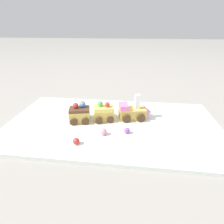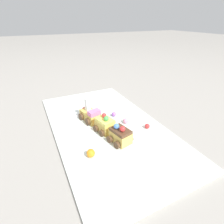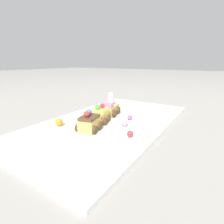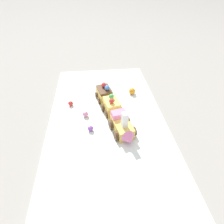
{
  "view_description": "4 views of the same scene",
  "coord_description": "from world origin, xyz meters",
  "px_view_note": "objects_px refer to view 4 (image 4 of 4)",
  "views": [
    {
      "loc": [
        0.07,
        -0.59,
        0.35
      ],
      "look_at": [
        -0.0,
        -0.0,
        0.06
      ],
      "focal_mm": 28.0,
      "sensor_mm": 36.0,
      "label": 1
    },
    {
      "loc": [
        -0.6,
        0.27,
        0.44
      ],
      "look_at": [
        -0.0,
        -0.03,
        0.07
      ],
      "focal_mm": 28.0,
      "sensor_mm": 36.0,
      "label": 2
    },
    {
      "loc": [
        -0.58,
        -0.39,
        0.25
      ],
      "look_at": [
        -0.04,
        -0.04,
        0.07
      ],
      "focal_mm": 28.0,
      "sensor_mm": 36.0,
      "label": 3
    },
    {
      "loc": [
        0.51,
        -0.03,
        0.48
      ],
      "look_at": [
        0.02,
        0.02,
        0.06
      ],
      "focal_mm": 28.0,
      "sensor_mm": 36.0,
      "label": 4
    }
  ],
  "objects_px": {
    "gumball_purple": "(90,128)",
    "gumball_red": "(71,103)",
    "gumball_orange": "(132,91)",
    "gumball_pink": "(85,114)",
    "cake_train_locomotive": "(123,128)",
    "cake_car_lemon": "(112,106)",
    "cake_car_chocolate": "(105,94)"
  },
  "relations": [
    {
      "from": "gumball_purple",
      "to": "gumball_red",
      "type": "height_order",
      "value": "same"
    },
    {
      "from": "gumball_orange",
      "to": "gumball_red",
      "type": "bearing_deg",
      "value": -78.27
    },
    {
      "from": "gumball_pink",
      "to": "gumball_red",
      "type": "distance_m",
      "value": 0.1
    },
    {
      "from": "gumball_pink",
      "to": "gumball_red",
      "type": "height_order",
      "value": "gumball_pink"
    },
    {
      "from": "cake_train_locomotive",
      "to": "gumball_orange",
      "type": "distance_m",
      "value": 0.25
    },
    {
      "from": "cake_car_lemon",
      "to": "gumball_pink",
      "type": "bearing_deg",
      "value": -94.38
    },
    {
      "from": "gumball_purple",
      "to": "gumball_red",
      "type": "bearing_deg",
      "value": -152.32
    },
    {
      "from": "cake_car_lemon",
      "to": "cake_car_chocolate",
      "type": "distance_m",
      "value": 0.09
    },
    {
      "from": "cake_car_lemon",
      "to": "gumball_purple",
      "type": "xyz_separation_m",
      "value": [
        0.1,
        -0.09,
        -0.02
      ]
    },
    {
      "from": "cake_car_chocolate",
      "to": "gumball_red",
      "type": "relative_size",
      "value": 4.19
    },
    {
      "from": "gumball_pink",
      "to": "cake_car_chocolate",
      "type": "bearing_deg",
      "value": 140.83
    },
    {
      "from": "cake_car_lemon",
      "to": "cake_car_chocolate",
      "type": "height_order",
      "value": "cake_car_lemon"
    },
    {
      "from": "gumball_pink",
      "to": "cake_car_lemon",
      "type": "bearing_deg",
      "value": 98.19
    },
    {
      "from": "cake_train_locomotive",
      "to": "gumball_red",
      "type": "height_order",
      "value": "cake_train_locomotive"
    },
    {
      "from": "gumball_purple",
      "to": "gumball_orange",
      "type": "bearing_deg",
      "value": 137.63
    },
    {
      "from": "cake_car_chocolate",
      "to": "gumball_orange",
      "type": "xyz_separation_m",
      "value": [
        -0.03,
        0.13,
        -0.01
      ]
    },
    {
      "from": "cake_car_lemon",
      "to": "cake_car_chocolate",
      "type": "xyz_separation_m",
      "value": [
        -0.09,
        -0.02,
        -0.0
      ]
    },
    {
      "from": "cake_train_locomotive",
      "to": "gumball_orange",
      "type": "height_order",
      "value": "cake_train_locomotive"
    },
    {
      "from": "gumball_orange",
      "to": "gumball_red",
      "type": "distance_m",
      "value": 0.29
    },
    {
      "from": "cake_car_chocolate",
      "to": "gumball_pink",
      "type": "distance_m",
      "value": 0.14
    },
    {
      "from": "cake_car_chocolate",
      "to": "gumball_purple",
      "type": "height_order",
      "value": "cake_car_chocolate"
    },
    {
      "from": "gumball_pink",
      "to": "gumball_red",
      "type": "xyz_separation_m",
      "value": [
        -0.08,
        -0.06,
        -0.0
      ]
    },
    {
      "from": "gumball_purple",
      "to": "cake_train_locomotive",
      "type": "bearing_deg",
      "value": 78.06
    },
    {
      "from": "gumball_pink",
      "to": "cake_train_locomotive",
      "type": "bearing_deg",
      "value": 52.17
    },
    {
      "from": "cake_train_locomotive",
      "to": "cake_car_lemon",
      "type": "bearing_deg",
      "value": -179.97
    },
    {
      "from": "gumball_purple",
      "to": "gumball_orange",
      "type": "height_order",
      "value": "gumball_orange"
    },
    {
      "from": "cake_train_locomotive",
      "to": "gumball_orange",
      "type": "bearing_deg",
      "value": 148.79
    },
    {
      "from": "cake_car_chocolate",
      "to": "gumball_red",
      "type": "bearing_deg",
      "value": -91.21
    },
    {
      "from": "cake_train_locomotive",
      "to": "gumball_pink",
      "type": "xyz_separation_m",
      "value": [
        -0.1,
        -0.13,
        -0.02
      ]
    },
    {
      "from": "cake_car_chocolate",
      "to": "gumball_pink",
      "type": "relative_size",
      "value": 3.84
    },
    {
      "from": "gumball_purple",
      "to": "gumball_red",
      "type": "xyz_separation_m",
      "value": [
        -0.16,
        -0.08,
        0.0
      ]
    },
    {
      "from": "cake_car_chocolate",
      "to": "gumball_pink",
      "type": "height_order",
      "value": "cake_car_chocolate"
    }
  ]
}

